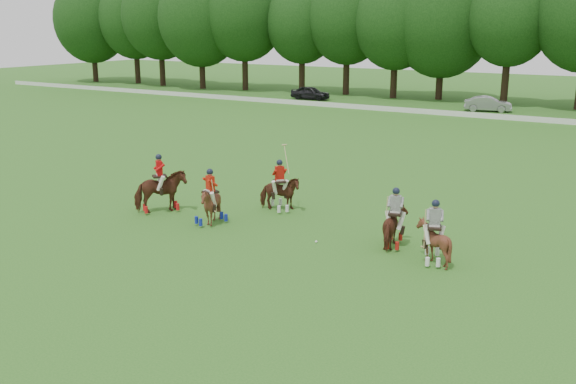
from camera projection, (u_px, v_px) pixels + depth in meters
The scene contains 11 objects.
ground at pixel (179, 250), 22.40m from camera, with size 180.00×180.00×0.00m, color #28621C.
tree_line at pixel (514, 17), 59.99m from camera, with size 117.98×14.32×14.75m.
boundary_rail at pixel (476, 115), 53.83m from camera, with size 120.00×0.10×0.44m, color white.
car_left at pixel (310, 93), 66.61m from camera, with size 1.64×4.08×1.39m, color black.
car_mid at pixel (488, 104), 57.52m from camera, with size 1.43×4.11×1.35m, color gray.
polo_red_a at pixel (160, 191), 26.64m from camera, with size 2.07×2.25×2.47m.
polo_red_b at pixel (280, 193), 26.92m from camera, with size 1.90×1.91×2.73m.
polo_red_c at pixel (211, 205), 25.05m from camera, with size 1.69×1.77×2.23m.
polo_stripe_a at pixel (395, 226), 22.53m from camera, with size 1.18×1.82×2.15m.
polo_stripe_b at pixel (433, 241), 20.99m from camera, with size 1.52×1.60×2.15m.
polo_ball at pixel (316, 242), 23.07m from camera, with size 0.09×0.09×0.09m, color white.
Camera 1 is at (14.16, -16.16, 7.64)m, focal length 40.00 mm.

